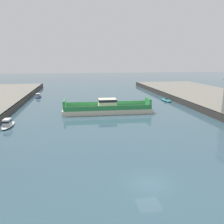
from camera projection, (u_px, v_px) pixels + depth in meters
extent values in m
plane|color=#385666|center=(150.00, 184.00, 23.73)|extent=(400.00, 400.00, 0.00)
cube|color=beige|center=(107.00, 110.00, 55.65)|extent=(21.79, 6.26, 1.10)
cube|color=#2D8947|center=(106.00, 104.00, 58.15)|extent=(20.81, 0.53, 1.10)
cube|color=#2D8947|center=(109.00, 108.00, 52.64)|extent=(20.81, 0.53, 1.10)
cube|color=beige|center=(107.00, 103.00, 55.26)|extent=(4.40, 3.30, 2.29)
cube|color=black|center=(107.00, 100.00, 55.08)|extent=(4.44, 3.34, 0.60)
cube|color=#2D8947|center=(148.00, 102.00, 56.67)|extent=(0.58, 4.10, 2.20)
cube|color=#2D8947|center=(64.00, 105.00, 53.87)|extent=(0.58, 4.10, 2.20)
ellipsoid|color=white|center=(8.00, 125.00, 43.82)|extent=(2.03, 5.75, 0.48)
cube|color=silver|center=(7.00, 122.00, 43.22)|extent=(1.31, 2.04, 1.19)
cube|color=black|center=(7.00, 121.00, 43.18)|extent=(1.35, 2.10, 0.36)
ellipsoid|color=#237075|center=(166.00, 100.00, 71.22)|extent=(2.62, 6.67, 0.56)
cube|color=#4C4C51|center=(166.00, 98.00, 71.10)|extent=(0.84, 0.43, 0.50)
ellipsoid|color=navy|center=(38.00, 97.00, 77.82)|extent=(2.13, 6.04, 0.42)
cube|color=silver|center=(38.00, 95.00, 77.24)|extent=(1.40, 2.14, 0.99)
cube|color=black|center=(38.00, 95.00, 77.21)|extent=(1.44, 2.21, 0.30)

